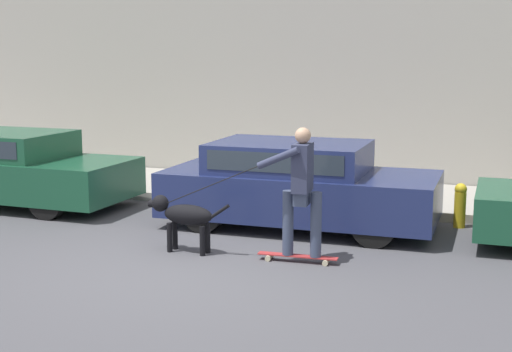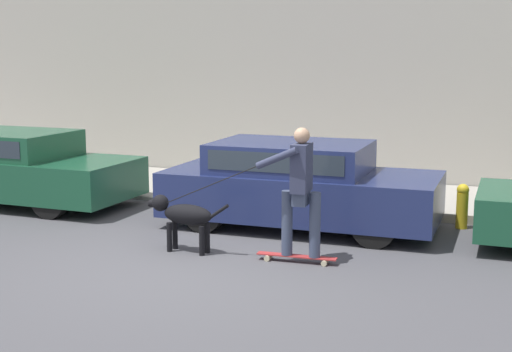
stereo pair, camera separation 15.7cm
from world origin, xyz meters
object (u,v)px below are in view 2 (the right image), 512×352
at_px(dog, 183,215).
at_px(parked_car_0, 8,167).
at_px(parked_car_1, 299,186).
at_px(fire_hydrant, 462,205).
at_px(skateboarder, 300,187).

bearing_deg(dog, parked_car_0, -19.95).
bearing_deg(parked_car_1, dog, -119.46).
bearing_deg(parked_car_1, fire_hydrant, 18.48).
bearing_deg(parked_car_0, fire_hydrant, 7.25).
xyz_separation_m(parked_car_1, dog, (-1.02, -1.78, -0.14)).
relative_size(parked_car_1, fire_hydrant, 6.00).
xyz_separation_m(dog, fire_hydrant, (3.30, 2.53, -0.13)).
relative_size(parked_car_1, skateboarder, 1.69).
bearing_deg(parked_car_0, skateboarder, -15.45).
height_order(parked_car_0, dog, parked_car_0).
bearing_deg(parked_car_1, parked_car_0, -179.75).
xyz_separation_m(parked_car_0, dog, (4.17, -1.78, -0.13)).
xyz_separation_m(parked_car_1, fire_hydrant, (2.28, 0.75, -0.28)).
bearing_deg(skateboarder, dog, -1.19).
bearing_deg(dog, fire_hydrant, -139.25).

